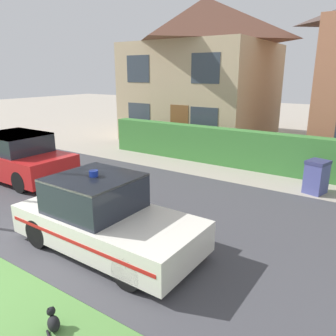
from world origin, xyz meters
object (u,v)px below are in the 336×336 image
object	(u,v)px
house_left	(204,69)
neighbour_car_far	(19,157)
police_car	(104,217)
cat	(53,321)
wheelie_bin	(316,177)

from	to	relation	value
house_left	neighbour_car_far	bearing A→B (deg)	-97.62
police_car	neighbour_car_far	size ratio (longest dim) A/B	1.04
neighbour_car_far	cat	bearing A→B (deg)	-29.47
house_left	wheelie_bin	xyz separation A→B (m)	(7.32, -6.29, -3.25)
neighbour_car_far	house_left	distance (m)	11.03
police_car	wheelie_bin	size ratio (longest dim) A/B	3.94
house_left	wheelie_bin	size ratio (longest dim) A/B	7.20
cat	wheelie_bin	distance (m)	8.34
neighbour_car_far	house_left	world-z (taller)	house_left
cat	neighbour_car_far	bearing A→B (deg)	-5.49
cat	wheelie_bin	world-z (taller)	wheelie_bin
cat	neighbour_car_far	size ratio (longest dim) A/B	0.08
cat	neighbour_car_far	distance (m)	7.80
police_car	cat	world-z (taller)	police_car
neighbour_car_far	house_left	size ratio (longest dim) A/B	0.53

